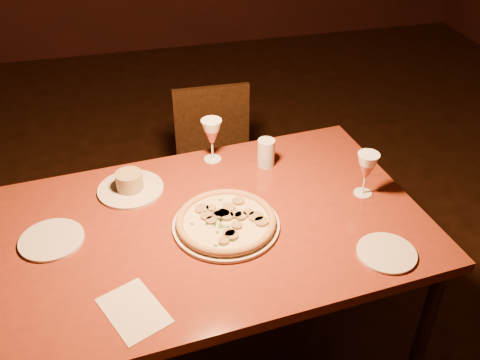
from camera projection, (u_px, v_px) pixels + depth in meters
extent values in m
plane|color=black|center=(262.00, 347.00, 2.32)|extent=(7.00, 7.00, 0.00)
cube|color=maroon|center=(216.00, 226.00, 1.84)|extent=(1.49, 1.03, 0.04)
cylinder|color=black|center=(40.00, 271.00, 2.19)|extent=(0.05, 0.05, 0.72)
cylinder|color=black|center=(422.00, 336.00, 1.92)|extent=(0.05, 0.05, 0.72)
cylinder|color=black|center=(325.00, 207.00, 2.53)|extent=(0.05, 0.05, 0.72)
cube|color=black|center=(219.00, 172.00, 2.68)|extent=(0.39, 0.39, 0.04)
cube|color=black|center=(212.00, 120.00, 2.70)|extent=(0.38, 0.04, 0.36)
cylinder|color=black|center=(195.00, 228.00, 2.65)|extent=(0.03, 0.03, 0.39)
cylinder|color=black|center=(187.00, 192.00, 2.90)|extent=(0.03, 0.03, 0.39)
cylinder|color=black|center=(256.00, 220.00, 2.71)|extent=(0.03, 0.03, 0.39)
cylinder|color=black|center=(242.00, 185.00, 2.95)|extent=(0.03, 0.03, 0.39)
cylinder|color=silver|center=(226.00, 225.00, 1.80)|extent=(0.36, 0.36, 0.01)
cylinder|color=#CFB98E|center=(226.00, 222.00, 1.79)|extent=(0.33, 0.33, 0.01)
torus|color=tan|center=(226.00, 221.00, 1.79)|extent=(0.34, 0.34, 0.03)
cylinder|color=silver|center=(131.00, 189.00, 1.97)|extent=(0.24, 0.24, 0.01)
cylinder|color=tan|center=(129.00, 181.00, 1.95)|extent=(0.10, 0.10, 0.07)
cylinder|color=silver|center=(266.00, 153.00, 2.08)|extent=(0.07, 0.07, 0.11)
cylinder|color=silver|center=(52.00, 240.00, 1.74)|extent=(0.21, 0.21, 0.01)
cylinder|color=silver|center=(387.00, 253.00, 1.69)|extent=(0.19, 0.19, 0.01)
cube|color=beige|center=(134.00, 310.00, 1.51)|extent=(0.21, 0.25, 0.00)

